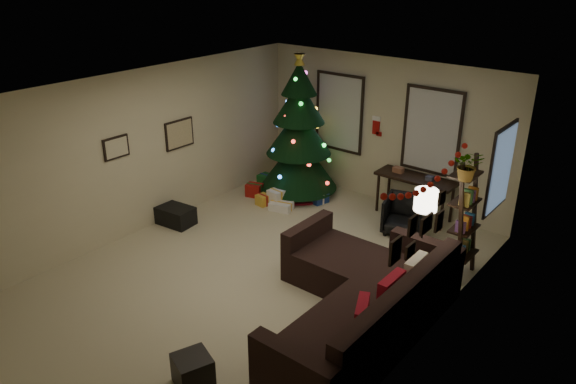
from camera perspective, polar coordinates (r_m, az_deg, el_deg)
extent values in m
plane|color=#B8AE8B|center=(8.20, -3.22, -8.53)|extent=(7.00, 7.00, 0.00)
plane|color=white|center=(7.14, -3.71, 10.17)|extent=(7.00, 7.00, 0.00)
plane|color=beige|center=(10.26, 9.84, 6.19)|extent=(5.00, 0.00, 5.00)
plane|color=beige|center=(5.81, -27.69, -10.53)|extent=(5.00, 0.00, 5.00)
plane|color=beige|center=(9.33, -14.94, 3.98)|extent=(0.00, 7.00, 7.00)
plane|color=beige|center=(6.32, 13.70, -5.47)|extent=(0.00, 7.00, 7.00)
cube|color=#728CB2|center=(10.65, 5.36, 8.19)|extent=(0.94, 0.02, 1.35)
cube|color=beige|center=(10.65, 5.36, 8.19)|extent=(0.94, 0.03, 1.35)
cube|color=#728CB2|center=(9.78, 14.68, 6.13)|extent=(0.94, 0.02, 1.35)
cube|color=beige|center=(9.78, 14.68, 6.13)|extent=(0.94, 0.03, 1.35)
cube|color=#728CB2|center=(8.47, 21.25, 2.25)|extent=(0.05, 0.27, 1.17)
cube|color=beige|center=(8.47, 21.25, 2.25)|extent=(0.05, 0.45, 1.17)
cylinder|color=black|center=(10.79, 1.08, 0.72)|extent=(0.11, 0.11, 0.33)
cone|color=black|center=(10.61, 1.10, 3.20)|extent=(1.51, 1.51, 1.05)
cone|color=black|center=(10.42, 1.13, 6.34)|extent=(1.24, 1.24, 0.89)
cone|color=black|center=(10.27, 1.15, 9.30)|extent=(0.97, 0.97, 0.77)
cone|color=black|center=(10.17, 1.17, 11.72)|extent=(0.66, 0.66, 0.61)
cylinder|color=maroon|center=(10.85, 1.07, 0.02)|extent=(1.22, 1.22, 0.04)
cube|color=silver|center=(10.28, -1.21, -0.59)|extent=(0.28, 0.25, 0.30)
cube|color=#14591E|center=(11.05, -2.32, 1.12)|extent=(0.26, 0.26, 0.28)
cube|color=gold|center=(10.31, -2.60, -0.82)|extent=(0.22, 0.22, 0.20)
cube|color=navy|center=(10.43, 3.23, -0.62)|extent=(0.25, 0.30, 0.18)
cube|color=maroon|center=(10.69, -3.50, 0.20)|extent=(0.30, 0.22, 0.25)
cube|color=silver|center=(10.12, -0.70, -1.45)|extent=(0.40, 0.30, 0.15)
cube|color=black|center=(6.91, 8.34, -13.19)|extent=(1.03, 2.75, 0.48)
cube|color=black|center=(6.49, 11.77, -11.10)|extent=(0.20, 2.75, 0.46)
cube|color=black|center=(5.87, 0.51, -18.96)|extent=(1.03, 0.20, 0.76)
cube|color=black|center=(7.95, 13.95, -7.18)|extent=(1.03, 0.20, 0.76)
cube|color=black|center=(7.95, 5.35, -7.65)|extent=(0.97, 1.03, 0.48)
cube|color=black|center=(8.17, 2.02, -5.54)|extent=(0.18, 1.03, 0.76)
cube|color=maroon|center=(6.26, 7.62, -12.98)|extent=(0.30, 0.46, 0.45)
cube|color=maroon|center=(6.73, 10.60, -10.31)|extent=(0.13, 0.47, 0.47)
cube|color=beige|center=(7.21, 13.00, -8.15)|extent=(0.13, 0.44, 0.43)
cube|color=black|center=(6.36, -9.82, -17.77)|extent=(0.49, 0.49, 0.36)
cube|color=black|center=(9.86, 13.10, 1.39)|extent=(1.41, 0.50, 0.05)
cylinder|color=black|center=(10.10, 9.27, -0.10)|extent=(0.05, 0.05, 0.70)
cylinder|color=black|center=(10.43, 10.39, 0.59)|extent=(0.05, 0.05, 0.70)
cylinder|color=black|center=(9.62, 15.63, -1.95)|extent=(0.05, 0.05, 0.70)
cylinder|color=black|center=(9.96, 16.59, -1.17)|extent=(0.05, 0.05, 0.70)
imported|color=black|center=(9.42, 12.01, -2.34)|extent=(0.76, 0.73, 0.64)
cube|color=black|center=(7.94, 17.44, -3.34)|extent=(0.05, 0.05, 1.81)
cube|color=black|center=(8.35, 18.71, -2.14)|extent=(0.05, 0.05, 1.81)
cube|color=black|center=(8.40, 17.43, -6.06)|extent=(0.30, 0.50, 0.03)
cube|color=black|center=(8.22, 17.77, -3.61)|extent=(0.30, 0.50, 0.03)
cube|color=black|center=(8.05, 18.12, -1.06)|extent=(0.30, 0.50, 0.03)
cube|color=black|center=(7.90, 18.48, 1.59)|extent=(0.30, 0.50, 0.03)
imported|color=#4C4C4C|center=(7.61, 18.21, 3.09)|extent=(0.64, 0.60, 0.55)
cylinder|color=black|center=(8.16, 13.18, -9.23)|extent=(0.26, 0.26, 0.03)
cylinder|color=black|center=(7.84, 13.60, -5.35)|extent=(0.03, 0.03, 1.23)
cylinder|color=white|center=(7.55, 14.08, -0.81)|extent=(0.31, 0.31, 0.29)
cube|color=black|center=(9.74, -11.18, 5.92)|extent=(0.04, 0.60, 0.50)
cube|color=tan|center=(9.74, -11.18, 5.92)|extent=(0.01, 0.54, 0.45)
cube|color=black|center=(9.00, -17.36, 4.41)|extent=(0.04, 0.45, 0.35)
cube|color=beige|center=(9.00, -17.36, 4.41)|extent=(0.01, 0.41, 0.31)
cube|color=black|center=(5.76, 11.06, -5.98)|extent=(0.03, 0.22, 0.28)
cube|color=black|center=(5.97, 12.78, -3.40)|extent=(0.03, 0.18, 0.22)
cube|color=black|center=(6.11, 12.53, -5.92)|extent=(0.03, 0.20, 0.16)
cube|color=black|center=(6.31, 14.13, -3.23)|extent=(0.03, 0.26, 0.20)
cube|color=black|center=(6.64, 15.37, -2.93)|extent=(0.03, 0.18, 0.24)
cube|color=black|center=(6.52, 15.64, -0.56)|extent=(0.03, 0.16, 0.16)
cube|color=#990F0C|center=(10.31, 9.13, 6.73)|extent=(0.14, 0.04, 0.30)
cube|color=white|center=(10.27, 9.18, 7.54)|extent=(0.16, 0.05, 0.08)
cube|color=#990F0C|center=(10.31, 9.42, 5.97)|extent=(0.10, 0.04, 0.08)
cube|color=#990F0C|center=(10.17, 10.91, 6.95)|extent=(0.14, 0.04, 0.30)
cube|color=white|center=(10.13, 10.98, 7.77)|extent=(0.16, 0.05, 0.08)
cube|color=#990F0C|center=(10.18, 11.21, 6.17)|extent=(0.10, 0.04, 0.08)
cube|color=black|center=(9.76, -11.54, -2.40)|extent=(0.67, 0.48, 0.31)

